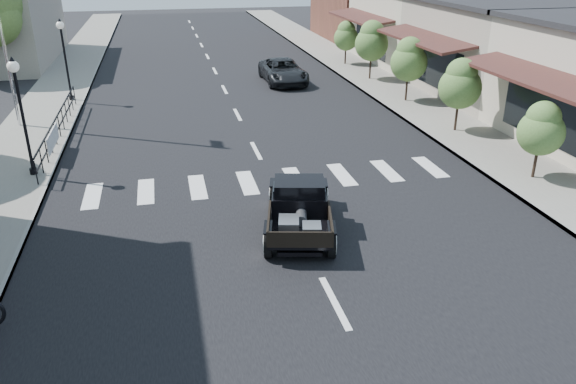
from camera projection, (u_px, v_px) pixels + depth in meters
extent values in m
plane|color=black|center=(301.00, 238.00, 14.73)|extent=(120.00, 120.00, 0.00)
cube|color=black|center=(229.00, 99.00, 28.12)|extent=(14.00, 80.00, 0.02)
cube|color=gray|center=(49.00, 107.00, 26.39)|extent=(3.00, 80.00, 0.15)
cube|color=gray|center=(388.00, 89.00, 29.81)|extent=(3.00, 80.00, 0.15)
cube|color=gray|center=(527.00, 49.00, 28.46)|extent=(10.00, 9.00, 4.50)
cube|color=#BFB6A1|center=(444.00, 26.00, 36.49)|extent=(10.00, 9.00, 4.50)
imported|color=black|center=(283.00, 71.00, 31.20)|extent=(2.16, 4.63, 1.28)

